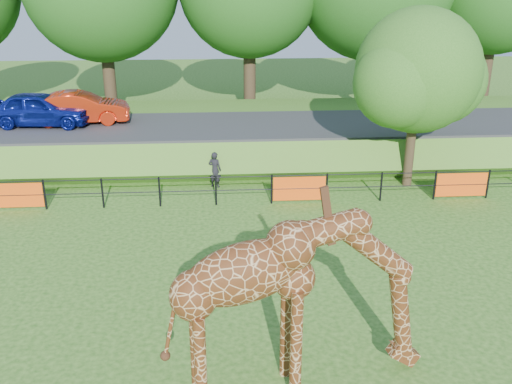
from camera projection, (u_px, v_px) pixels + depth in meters
ground at (217, 337)px, 13.10m from camera, size 90.00×90.00×0.00m
giraffe at (300, 303)px, 10.95m from camera, size 5.38×1.83×3.78m
perimeter_fence at (216, 191)px, 20.34m from camera, size 28.07×0.10×1.10m
embankment at (216, 133)px, 27.29m from camera, size 40.00×9.00×1.30m
road at (215, 126)px, 25.64m from camera, size 40.00×5.00×0.12m
car_blue at (40, 109)px, 25.20m from camera, size 4.59×2.14×1.52m
car_red at (80, 108)px, 25.64m from camera, size 4.46×1.92×1.43m
visitor at (215, 170)px, 22.01m from camera, size 0.61×0.51×1.42m
tree_east at (420, 75)px, 20.99m from camera, size 5.40×4.71×6.76m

